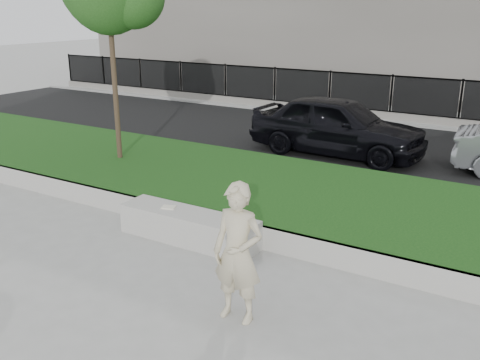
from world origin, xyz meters
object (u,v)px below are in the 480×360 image
Objects in this scene: book at (169,207)px; car_dark at (337,125)px; man at (238,253)px; stone_bench at (189,227)px.

book is 0.05× the size of car_dark.
car_dark is at bearing 99.16° from man.
stone_bench is at bearing 137.08° from man.
man reaches higher than car_dark.
stone_bench is at bearing -18.63° from book.
book is (-2.33, 1.57, -0.38)m from man.
man is 8.12m from car_dark.
book is (-0.41, -0.00, 0.27)m from stone_bench.
stone_bench is at bearing -179.15° from car_dark.
book is at bearing 142.42° from man.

